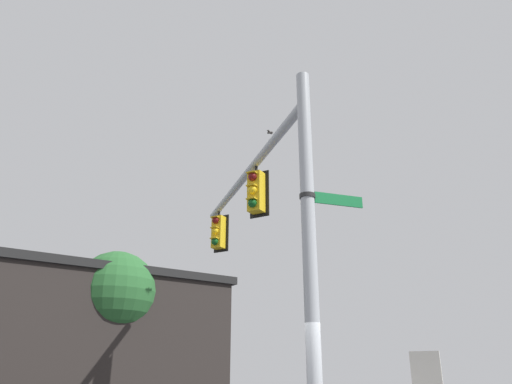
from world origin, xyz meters
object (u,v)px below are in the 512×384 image
(traffic_light_mid_inner, at_px, (218,232))
(street_name_sign, at_px, (323,198))
(bird_flying, at_px, (270,133))
(traffic_light_nearest_pole, at_px, (256,192))

(traffic_light_mid_inner, xyz_separation_m, street_name_sign, (-5.36, 4.28, -1.18))
(traffic_light_mid_inner, distance_m, bird_flying, 4.04)
(traffic_light_mid_inner, bearing_deg, street_name_sign, 141.37)
(traffic_light_mid_inner, relative_size, street_name_sign, 1.27)
(street_name_sign, bearing_deg, traffic_light_mid_inner, -38.63)
(street_name_sign, distance_m, bird_flying, 8.16)
(traffic_light_nearest_pole, distance_m, traffic_light_mid_inner, 3.84)
(traffic_light_nearest_pole, xyz_separation_m, traffic_light_mid_inner, (2.88, -2.54, 0.00))
(traffic_light_nearest_pole, bearing_deg, bird_flying, -67.31)
(traffic_light_nearest_pole, height_order, bird_flying, bird_flying)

